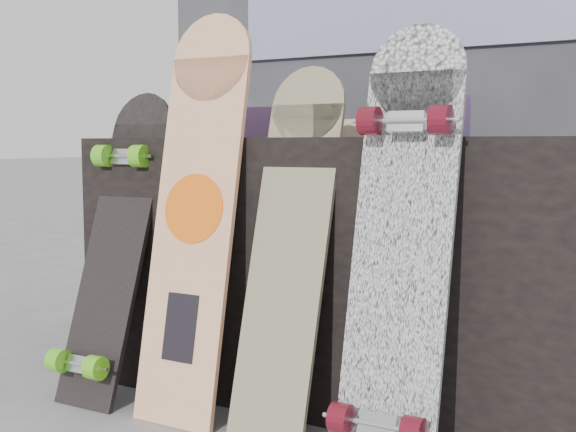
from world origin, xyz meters
The scene contains 9 objects.
vendor_table centered at (0.00, 0.50, 0.40)m, with size 1.60×0.60×0.80m, color black.
booth centered at (0.00, 1.35, 1.10)m, with size 2.40×0.22×2.20m.
merch_box_purple centered at (-0.32, 0.52, 0.85)m, with size 0.18×0.12×0.10m, color #613F81.
merch_box_small centered at (0.30, 0.47, 0.86)m, with size 0.14×0.14×0.12m, color #613F81.
merch_box_flat centered at (-0.02, 0.62, 0.83)m, with size 0.22×0.10×0.06m, color #D1B78C.
longboard_geisha centered at (-0.30, 0.14, 0.61)m, with size 0.26×0.26×1.16m.
longboard_celtic centered at (0.00, 0.15, 0.53)m, with size 0.22×0.30×1.00m.
longboard_cascadia centered at (0.33, 0.09, 0.56)m, with size 0.25×0.32×1.08m.
skateboard_dark centered at (-0.62, 0.15, 0.49)m, with size 0.22×0.39×0.95m.
Camera 1 is at (0.91, -1.54, 0.78)m, focal length 45.00 mm.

